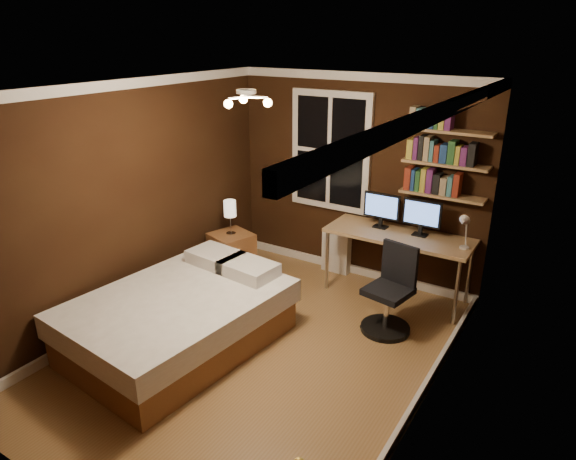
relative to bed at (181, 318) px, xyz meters
The scene contains 23 objects.
floor 0.84m from the bed, 24.15° to the left, with size 4.20×4.20×0.00m, color olive.
wall_back 2.70m from the bed, 73.52° to the left, with size 3.20×0.04×2.50m, color black.
wall_left 1.34m from the bed, 160.02° to the left, with size 0.04×4.20×2.50m, color black.
wall_right 2.53m from the bed, ahead, with size 0.04×4.20×2.50m, color black.
ceiling 2.34m from the bed, 24.15° to the left, with size 3.20×4.20×0.02m, color white.
window 2.72m from the bed, 81.27° to the left, with size 1.06×0.06×1.46m, color white.
door 2.71m from the bed, 28.05° to the right, with size 0.03×0.82×2.05m, color black, non-canonical shape.
ceiling_fixture 2.23m from the bed, 17.16° to the left, with size 0.44×0.44×0.18m, color beige, non-canonical shape.
bookshelf_lower 3.07m from the bed, 52.02° to the left, with size 0.92×0.22×0.03m, color #A88251.
books_row_lower 3.11m from the bed, 52.02° to the left, with size 0.54×0.16×0.23m, color maroon, non-canonical shape.
bookshelf_middle 3.20m from the bed, 52.02° to the left, with size 0.92×0.22×0.03m, color #A88251.
books_row_middle 3.25m from the bed, 52.02° to the left, with size 0.66×0.16×0.23m, color navy, non-canonical shape.
bookshelf_upper 3.36m from the bed, 52.02° to the left, with size 0.92×0.22×0.03m, color #A88251.
books_row_upper 3.42m from the bed, 52.02° to the left, with size 0.42×0.16×0.23m, color #25582A, non-canonical shape.
bed is the anchor object (origin of this frame).
nightstand 1.58m from the bed, 109.39° to the left, with size 0.46×0.46×0.57m, color brown.
bedside_lamp 1.66m from the bed, 109.39° to the left, with size 0.15×0.15×0.43m, color beige, non-canonical shape.
radiator 2.38m from the bed, 77.10° to the left, with size 0.36×0.13×0.54m, color silver.
desk 2.56m from the bed, 55.83° to the left, with size 1.65×0.62×0.78m.
monitor_left 2.56m from the bed, 61.92° to the left, with size 0.43×0.12×0.41m, color black, non-canonical shape.
monitor_right 2.81m from the bed, 53.08° to the left, with size 0.43×0.12×0.41m, color black, non-canonical shape.
desk_lamp 3.01m from the bed, 42.62° to the left, with size 0.14×0.32×0.44m, color silver, non-canonical shape.
office_chair 2.12m from the bed, 39.83° to the left, with size 0.51×0.51×0.93m.
Camera 1 is at (2.50, -3.47, 2.93)m, focal length 32.00 mm.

